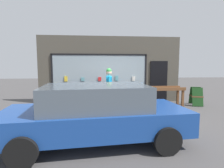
{
  "coord_description": "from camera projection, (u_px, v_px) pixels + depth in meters",
  "views": [
    {
      "loc": [
        -0.76,
        -6.43,
        1.86
      ],
      "look_at": [
        -0.07,
        0.92,
        1.09
      ],
      "focal_mm": 28.0,
      "sensor_mm": 36.0,
      "label": 1
    }
  ],
  "objects": [
    {
      "name": "small_dog",
      "position": [
        117.0,
        106.0,
        6.88
      ],
      "size": [
        0.33,
        0.51,
        0.43
      ],
      "rotation": [
        0.0,
        0.0,
        1.97
      ],
      "color": "white",
      "rests_on": "ground_plane"
    },
    {
      "name": "display_table_right",
      "position": [
        151.0,
        91.0,
        7.82
      ],
      "size": [
        2.97,
        0.64,
        0.92
      ],
      "color": "brown",
      "rests_on": "ground_plane"
    },
    {
      "name": "shopfront_facade",
      "position": [
        111.0,
        70.0,
        8.82
      ],
      "size": [
        7.09,
        0.29,
        3.32
      ],
      "color": "#4C473D",
      "rests_on": "ground_plane"
    },
    {
      "name": "person_browsing",
      "position": [
        109.0,
        86.0,
        7.02
      ],
      "size": [
        0.24,
        0.69,
        1.77
      ],
      "rotation": [
        0.0,
        0.0,
        1.53
      ],
      "color": "black",
      "rests_on": "ground_plane"
    },
    {
      "name": "sandwich_board_sign",
      "position": [
        196.0,
        96.0,
        8.26
      ],
      "size": [
        0.64,
        0.82,
        0.85
      ],
      "rotation": [
        0.0,
        0.0,
        -0.26
      ],
      "color": "#193F19",
      "rests_on": "ground_plane"
    },
    {
      "name": "ground_plane",
      "position": [
        116.0,
        115.0,
        6.63
      ],
      "size": [
        40.0,
        40.0,
        0.0
      ],
      "primitive_type": "plane",
      "color": "#474444"
    },
    {
      "name": "parked_car",
      "position": [
        96.0,
        113.0,
        4.18
      ],
      "size": [
        4.41,
        2.12,
        1.41
      ],
      "rotation": [
        0.0,
        0.0,
        0.08
      ],
      "color": "navy",
      "rests_on": "ground_plane"
    },
    {
      "name": "display_table_left",
      "position": [
        74.0,
        92.0,
        7.5
      ],
      "size": [
        2.97,
        0.61,
        0.9
      ],
      "color": "brown",
      "rests_on": "ground_plane"
    }
  ]
}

